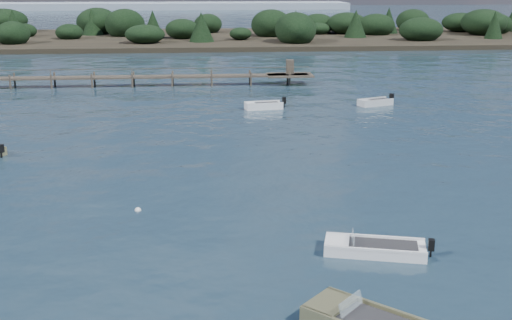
{
  "coord_description": "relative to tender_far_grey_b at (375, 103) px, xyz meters",
  "views": [
    {
      "loc": [
        -5.64,
        -22.31,
        11.36
      ],
      "look_at": [
        -2.61,
        14.0,
        1.0
      ],
      "focal_mm": 45.0,
      "sensor_mm": 36.0,
      "label": 1
    }
  ],
  "objects": [
    {
      "name": "dinghy_mid_white_a",
      "position": [
        -8.72,
        -32.56,
        -0.04
      ],
      "size": [
        4.67,
        2.62,
        1.07
      ],
      "color": "white",
      "rests_on": "ground"
    },
    {
      "name": "tender_far_white",
      "position": [
        -10.46,
        -0.82,
        0.01
      ],
      "size": [
        3.81,
        1.84,
        1.28
      ],
      "color": "white",
      "rests_on": "ground"
    },
    {
      "name": "jetty",
      "position": [
        -31.99,
        12.91,
        0.81
      ],
      "size": [
        64.5,
        3.2,
        3.4
      ],
      "color": "#463E33",
      "rests_on": "ground"
    },
    {
      "name": "ground",
      "position": [
        -10.25,
        24.91,
        -0.17
      ],
      "size": [
        400.0,
        400.0,
        0.0
      ],
      "primitive_type": "plane",
      "color": "#152632",
      "rests_on": "ground"
    },
    {
      "name": "tender_far_grey_b",
      "position": [
        0.0,
        0.0,
        0.0
      ],
      "size": [
        3.65,
        2.33,
        1.23
      ],
      "color": "silver",
      "rests_on": "ground"
    },
    {
      "name": "far_headland",
      "position": [
        14.75,
        64.91,
        1.79
      ],
      "size": [
        190.0,
        40.0,
        5.8
      ],
      "color": "black",
      "rests_on": "ground"
    },
    {
      "name": "buoy_c",
      "position": [
        -19.32,
        -26.41,
        -0.17
      ],
      "size": [
        0.32,
        0.32,
        0.32
      ],
      "primitive_type": "sphere",
      "color": "white",
      "rests_on": "ground"
    }
  ]
}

